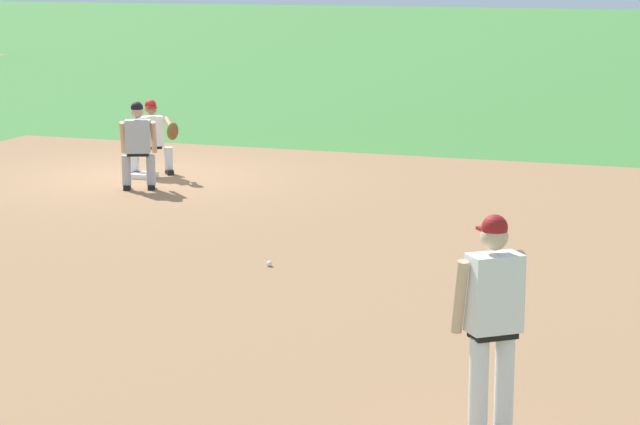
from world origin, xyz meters
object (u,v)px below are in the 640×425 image
baseball (269,264)px  baserunner (138,142)px  first_baseman (153,134)px  first_base_bag (144,176)px  pitcher (493,317)px

baseball → baserunner: bearing=43.7°
first_baseman → baserunner: baserunner is taller
first_base_bag → pitcher: pitcher is taller
first_base_bag → baseball: (-5.20, -4.43, -0.01)m
first_base_bag → baserunner: bearing=-156.5°
pitcher → baseball: bearing=37.9°
first_baseman → baserunner: bearing=-163.4°
pitcher → first_baseman: pitcher is taller
first_base_bag → baserunner: size_ratio=0.26×
baseball → baserunner: (4.17, 3.98, 0.76)m
baseball → pitcher: (-4.85, -3.78, 1.02)m
first_base_bag → baseball: size_ratio=5.14×
first_base_bag → first_baseman: first_baseman is taller
first_baseman → baserunner: (-1.31, -0.39, 0.06)m
baseball → first_base_bag: bearing=40.4°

